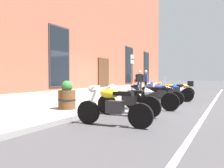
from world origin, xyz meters
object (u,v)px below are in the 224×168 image
object	(u,v)px
motorcycle_yellow_naked	(112,107)
parking_sign	(132,70)
motorcycle_black_sport	(149,95)
motorcycle_green_touring	(177,89)
motorcycle_orange_sport	(170,90)
motorcycle_blue_sport	(160,92)
pedestrian_dark_jacket	(140,80)
barrel_planter	(67,97)
pedestrian_blue_top	(146,80)
motorcycle_white_sport	(125,99)

from	to	relation	value
motorcycle_yellow_naked	parking_sign	xyz separation A→B (m)	(5.79, 1.93, 1.13)
motorcycle_black_sport	motorcycle_green_touring	world-z (taller)	motorcycle_green_touring
motorcycle_orange_sport	motorcycle_green_touring	xyz separation A→B (m)	(1.64, -0.04, -0.01)
motorcycle_blue_sport	pedestrian_dark_jacket	world-z (taller)	pedestrian_dark_jacket
motorcycle_black_sport	parking_sign	xyz separation A→B (m)	(2.72, 1.86, 1.05)
motorcycle_blue_sport	motorcycle_green_touring	bearing A→B (deg)	-1.47
motorcycle_yellow_naked	parking_sign	size ratio (longest dim) A/B	0.90
motorcycle_yellow_naked	motorcycle_blue_sport	world-z (taller)	motorcycle_blue_sport
motorcycle_green_touring	barrel_planter	xyz separation A→B (m)	(-7.04, 2.31, 0.01)
motorcycle_yellow_naked	pedestrian_dark_jacket	size ratio (longest dim) A/B	1.31
parking_sign	pedestrian_blue_top	bearing A→B (deg)	10.85
motorcycle_yellow_naked	motorcycle_blue_sport	xyz separation A→B (m)	(4.86, 0.16, 0.07)
motorcycle_white_sport	barrel_planter	xyz separation A→B (m)	(-0.41, 2.06, -0.00)
barrel_planter	motorcycle_blue_sport	bearing A→B (deg)	-30.64
motorcycle_white_sport	motorcycle_orange_sport	xyz separation A→B (m)	(4.99, -0.21, -0.00)
motorcycle_blue_sport	barrel_planter	size ratio (longest dim) A/B	2.00
parking_sign	barrel_planter	world-z (taller)	parking_sign
pedestrian_blue_top	barrel_planter	size ratio (longest dim) A/B	1.63
motorcycle_green_touring	pedestrian_dark_jacket	bearing A→B (deg)	62.12
motorcycle_orange_sport	parking_sign	bearing A→B (deg)	111.25
motorcycle_black_sport	pedestrian_blue_top	xyz separation A→B (m)	(7.36, 2.75, 0.46)
pedestrian_dark_jacket	barrel_planter	distance (m)	8.63
motorcycle_white_sport	motorcycle_black_sport	size ratio (longest dim) A/B	1.04
motorcycle_yellow_naked	barrel_planter	distance (m)	2.63
motorcycle_green_touring	barrel_planter	distance (m)	7.41
motorcycle_orange_sport	barrel_planter	size ratio (longest dim) A/B	2.22
motorcycle_blue_sport	motorcycle_yellow_naked	bearing A→B (deg)	-178.06
motorcycle_black_sport	motorcycle_orange_sport	bearing A→B (deg)	0.81
motorcycle_white_sport	motorcycle_green_touring	xyz separation A→B (m)	(6.63, -0.25, -0.01)
motorcycle_black_sport	pedestrian_dark_jacket	world-z (taller)	pedestrian_dark_jacket
motorcycle_green_touring	motorcycle_orange_sport	bearing A→B (deg)	178.62
pedestrian_dark_jacket	barrel_planter	world-z (taller)	pedestrian_dark_jacket
motorcycle_yellow_naked	motorcycle_white_sport	distance (m)	1.54
motorcycle_orange_sport	motorcycle_blue_sport	bearing A→B (deg)	178.45
motorcycle_orange_sport	barrel_planter	distance (m)	5.86
pedestrian_blue_top	parking_sign	distance (m)	4.76
motorcycle_orange_sport	pedestrian_blue_top	size ratio (longest dim) A/B	1.36
motorcycle_white_sport	parking_sign	world-z (taller)	parking_sign
pedestrian_dark_jacket	parking_sign	bearing A→B (deg)	-164.40
barrel_planter	pedestrian_blue_top	bearing A→B (deg)	2.65
motorcycle_blue_sport	motorcycle_orange_sport	bearing A→B (deg)	-1.55
motorcycle_blue_sport	pedestrian_dark_jacket	bearing A→B (deg)	30.58
pedestrian_blue_top	parking_sign	world-z (taller)	parking_sign
motorcycle_white_sport	motorcycle_black_sport	distance (m)	1.59
motorcycle_green_touring	pedestrian_dark_jacket	world-z (taller)	pedestrian_dark_jacket
motorcycle_blue_sport	pedestrian_blue_top	size ratio (longest dim) A/B	1.23
parking_sign	barrel_planter	size ratio (longest dim) A/B	2.32
motorcycle_blue_sport	motorcycle_orange_sport	distance (m)	1.64
motorcycle_orange_sport	motorcycle_yellow_naked	bearing A→B (deg)	-178.94
motorcycle_yellow_naked	pedestrian_dark_jacket	bearing A→B (deg)	17.33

